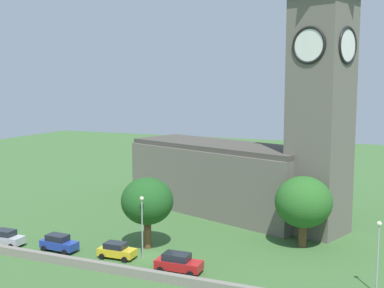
{
  "coord_description": "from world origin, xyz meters",
  "views": [
    {
      "loc": [
        24.82,
        -46.59,
        18.9
      ],
      "look_at": [
        1.85,
        7.44,
        11.64
      ],
      "focal_mm": 46.23,
      "sensor_mm": 36.0,
      "label": 1
    }
  ],
  "objects_px": {
    "car_yellow": "(117,250)",
    "tree_riverside_west": "(303,202)",
    "car_silver": "(6,238)",
    "car_red": "(178,263)",
    "church": "(249,155)",
    "tree_churchyard": "(147,201)",
    "streetlamp_west_mid": "(142,217)",
    "streetlamp_central": "(378,245)",
    "car_blue": "(59,243)"
  },
  "relations": [
    {
      "from": "church",
      "to": "tree_riverside_west",
      "type": "bearing_deg",
      "value": -46.42
    },
    {
      "from": "tree_churchyard",
      "to": "tree_riverside_west",
      "type": "distance_m",
      "value": 17.95
    },
    {
      "from": "car_blue",
      "to": "car_yellow",
      "type": "xyz_separation_m",
      "value": [
        7.22,
        0.62,
        -0.09
      ]
    },
    {
      "from": "car_silver",
      "to": "car_red",
      "type": "height_order",
      "value": "car_red"
    },
    {
      "from": "car_red",
      "to": "streetlamp_central",
      "type": "distance_m",
      "value": 19.08
    },
    {
      "from": "church",
      "to": "car_red",
      "type": "relative_size",
      "value": 7.29
    },
    {
      "from": "car_red",
      "to": "tree_churchyard",
      "type": "bearing_deg",
      "value": 140.16
    },
    {
      "from": "church",
      "to": "tree_riverside_west",
      "type": "distance_m",
      "value": 14.11
    },
    {
      "from": "streetlamp_central",
      "to": "tree_riverside_west",
      "type": "distance_m",
      "value": 13.44
    },
    {
      "from": "car_red",
      "to": "tree_churchyard",
      "type": "relative_size",
      "value": 0.58
    },
    {
      "from": "car_yellow",
      "to": "church",
      "type": "bearing_deg",
      "value": 68.7
    },
    {
      "from": "car_yellow",
      "to": "streetlamp_west_mid",
      "type": "height_order",
      "value": "streetlamp_west_mid"
    },
    {
      "from": "streetlamp_central",
      "to": "car_red",
      "type": "bearing_deg",
      "value": -172.72
    },
    {
      "from": "car_red",
      "to": "church",
      "type": "bearing_deg",
      "value": 88.38
    },
    {
      "from": "car_silver",
      "to": "car_yellow",
      "type": "height_order",
      "value": "car_silver"
    },
    {
      "from": "car_red",
      "to": "tree_churchyard",
      "type": "xyz_separation_m",
      "value": [
        -6.27,
        5.23,
        4.54
      ]
    },
    {
      "from": "car_yellow",
      "to": "tree_riverside_west",
      "type": "distance_m",
      "value": 21.81
    },
    {
      "from": "streetlamp_west_mid",
      "to": "tree_churchyard",
      "type": "relative_size",
      "value": 0.84
    },
    {
      "from": "streetlamp_central",
      "to": "tree_churchyard",
      "type": "distance_m",
      "value": 25.06
    },
    {
      "from": "tree_churchyard",
      "to": "tree_riverside_west",
      "type": "bearing_deg",
      "value": 24.6
    },
    {
      "from": "church",
      "to": "streetlamp_central",
      "type": "height_order",
      "value": "church"
    },
    {
      "from": "car_blue",
      "to": "tree_churchyard",
      "type": "relative_size",
      "value": 0.54
    },
    {
      "from": "church",
      "to": "car_red",
      "type": "xyz_separation_m",
      "value": [
        -0.64,
        -22.59,
        -7.89
      ]
    },
    {
      "from": "church",
      "to": "car_red",
      "type": "height_order",
      "value": "church"
    },
    {
      "from": "church",
      "to": "car_silver",
      "type": "height_order",
      "value": "church"
    },
    {
      "from": "car_silver",
      "to": "tree_churchyard",
      "type": "relative_size",
      "value": 0.51
    },
    {
      "from": "streetlamp_central",
      "to": "streetlamp_west_mid",
      "type": "bearing_deg",
      "value": -178.68
    },
    {
      "from": "tree_churchyard",
      "to": "car_silver",
      "type": "bearing_deg",
      "value": -159.81
    },
    {
      "from": "car_silver",
      "to": "car_red",
      "type": "xyz_separation_m",
      "value": [
        21.91,
        0.52,
        0.01
      ]
    },
    {
      "from": "streetlamp_west_mid",
      "to": "streetlamp_central",
      "type": "relative_size",
      "value": 1.03
    },
    {
      "from": "church",
      "to": "car_blue",
      "type": "distance_m",
      "value": 28.32
    },
    {
      "from": "car_silver",
      "to": "streetlamp_west_mid",
      "type": "xyz_separation_m",
      "value": [
        16.82,
        2.35,
        3.67
      ]
    },
    {
      "from": "tree_churchyard",
      "to": "streetlamp_west_mid",
      "type": "bearing_deg",
      "value": -70.81
    },
    {
      "from": "car_blue",
      "to": "tree_churchyard",
      "type": "height_order",
      "value": "tree_churchyard"
    },
    {
      "from": "car_blue",
      "to": "tree_churchyard",
      "type": "bearing_deg",
      "value": 29.23
    },
    {
      "from": "church",
      "to": "streetlamp_west_mid",
      "type": "xyz_separation_m",
      "value": [
        -5.73,
        -20.76,
        -4.23
      ]
    },
    {
      "from": "church",
      "to": "car_red",
      "type": "distance_m",
      "value": 23.94
    },
    {
      "from": "car_silver",
      "to": "car_red",
      "type": "distance_m",
      "value": 21.91
    },
    {
      "from": "streetlamp_central",
      "to": "car_yellow",
      "type": "bearing_deg",
      "value": -176.94
    },
    {
      "from": "car_blue",
      "to": "streetlamp_west_mid",
      "type": "height_order",
      "value": "streetlamp_west_mid"
    },
    {
      "from": "tree_churchyard",
      "to": "car_blue",
      "type": "bearing_deg",
      "value": -150.77
    },
    {
      "from": "car_red",
      "to": "tree_churchyard",
      "type": "distance_m",
      "value": 9.35
    },
    {
      "from": "car_blue",
      "to": "streetlamp_west_mid",
      "type": "relative_size",
      "value": 0.64
    },
    {
      "from": "car_blue",
      "to": "church",
      "type": "bearing_deg",
      "value": 54.88
    },
    {
      "from": "tree_riverside_west",
      "to": "car_yellow",
      "type": "bearing_deg",
      "value": -146.65
    },
    {
      "from": "streetlamp_central",
      "to": "church",
      "type": "bearing_deg",
      "value": 131.62
    },
    {
      "from": "car_silver",
      "to": "car_blue",
      "type": "relative_size",
      "value": 0.95
    },
    {
      "from": "car_yellow",
      "to": "streetlamp_west_mid",
      "type": "distance_m",
      "value": 4.71
    },
    {
      "from": "streetlamp_west_mid",
      "to": "tree_churchyard",
      "type": "distance_m",
      "value": 3.71
    },
    {
      "from": "car_blue",
      "to": "streetlamp_central",
      "type": "distance_m",
      "value": 33.86
    }
  ]
}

